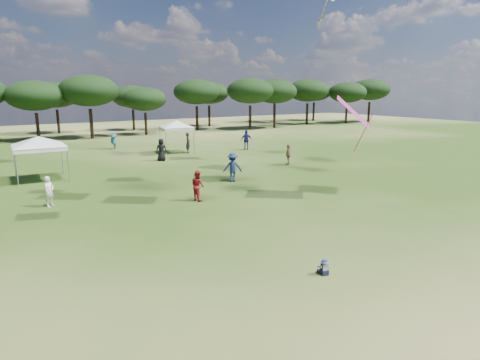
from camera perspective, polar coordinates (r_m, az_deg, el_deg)
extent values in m
plane|color=#334E17|center=(11.92, 16.54, -16.48)|extent=(140.00, 140.00, 0.00)
cylinder|color=black|center=(51.69, -26.81, 6.73)|extent=(0.37, 0.37, 3.21)
ellipsoid|color=black|center=(51.53, -27.21, 10.63)|extent=(6.24, 6.24, 3.36)
cylinder|color=black|center=(52.18, -20.37, 7.53)|extent=(0.41, 0.41, 3.56)
ellipsoid|color=black|center=(52.03, -20.71, 11.82)|extent=(6.91, 6.91, 3.73)
cylinder|color=black|center=(54.46, -13.25, 7.80)|extent=(0.33, 0.33, 2.88)
ellipsoid|color=black|center=(54.30, -13.42, 11.13)|extent=(5.60, 5.60, 3.02)
cylinder|color=black|center=(60.17, -6.13, 8.75)|extent=(0.39, 0.39, 3.44)
ellipsoid|color=black|center=(60.03, -6.21, 12.36)|extent=(6.69, 6.69, 3.60)
cylinder|color=black|center=(60.25, 1.45, 8.87)|extent=(0.40, 0.40, 3.53)
ellipsoid|color=black|center=(60.12, 1.47, 12.57)|extent=(6.86, 6.86, 3.70)
cylinder|color=black|center=(63.45, 4.92, 8.99)|extent=(0.40, 0.40, 3.47)
ellipsoid|color=black|center=(63.33, 4.99, 12.43)|extent=(6.74, 6.74, 3.63)
cylinder|color=black|center=(70.49, 9.51, 9.26)|extent=(0.41, 0.41, 3.57)
ellipsoid|color=black|center=(70.38, 9.63, 12.45)|extent=(6.94, 6.94, 3.74)
cylinder|color=black|center=(73.86, 14.89, 9.08)|extent=(0.38, 0.38, 3.35)
ellipsoid|color=black|center=(73.75, 15.05, 11.93)|extent=(6.51, 6.51, 3.51)
cylinder|color=black|center=(79.09, 17.85, 9.21)|extent=(0.42, 0.42, 3.66)
ellipsoid|color=black|center=(78.99, 18.05, 12.12)|extent=(7.10, 7.10, 3.83)
cylinder|color=black|center=(59.93, -24.44, 7.58)|extent=(0.37, 0.37, 3.20)
ellipsoid|color=black|center=(59.79, -24.75, 10.93)|extent=(6.21, 6.21, 3.35)
cylinder|color=black|center=(61.11, -14.90, 8.25)|extent=(0.34, 0.34, 2.99)
ellipsoid|color=black|center=(60.97, -15.07, 11.34)|extent=(5.81, 5.81, 3.13)
cylinder|color=black|center=(66.55, -4.39, 9.09)|extent=(0.38, 0.38, 3.31)
ellipsoid|color=black|center=(66.42, -4.44, 12.23)|extent=(6.43, 6.43, 3.47)
cylinder|color=black|center=(74.35, 4.90, 9.58)|extent=(0.42, 0.42, 3.64)
ellipsoid|color=black|center=(74.25, 4.96, 12.66)|extent=(7.06, 7.06, 3.81)
cylinder|color=black|center=(79.79, 10.42, 9.56)|extent=(0.40, 0.40, 3.46)
ellipsoid|color=black|center=(79.69, 10.53, 12.29)|extent=(6.72, 6.72, 3.62)
cylinder|color=gray|center=(27.27, -29.18, 1.29)|extent=(0.06, 0.06, 2.19)
cylinder|color=gray|center=(27.48, -23.23, 1.94)|extent=(0.06, 0.06, 2.19)
cylinder|color=gray|center=(30.10, -29.39, 2.19)|extent=(0.06, 0.06, 2.19)
cylinder|color=gray|center=(30.29, -23.99, 2.78)|extent=(0.06, 0.06, 2.19)
cube|color=silver|center=(28.60, -26.66, 4.13)|extent=(3.13, 3.13, 0.25)
pyramid|color=silver|center=(28.52, -26.80, 5.57)|extent=(6.15, 6.15, 0.60)
cylinder|color=gray|center=(36.21, -10.49, 5.23)|extent=(0.06, 0.06, 2.35)
cylinder|color=gray|center=(36.81, -6.56, 5.47)|extent=(0.06, 0.06, 2.35)
cylinder|color=gray|center=(38.71, -11.28, 5.66)|extent=(0.06, 0.06, 2.35)
cylinder|color=gray|center=(39.27, -7.58, 5.89)|extent=(0.06, 0.06, 2.35)
cube|color=silver|center=(37.61, -9.04, 7.27)|extent=(3.19, 3.19, 0.25)
pyramid|color=silver|center=(37.55, -9.07, 8.37)|extent=(5.46, 5.46, 0.60)
cube|color=black|center=(13.26, 11.89, -12.70)|extent=(0.26, 0.26, 0.17)
cube|color=black|center=(13.36, 11.24, -12.66)|extent=(0.12, 0.21, 0.09)
cube|color=black|center=(13.44, 11.79, -12.54)|extent=(0.12, 0.21, 0.09)
cube|color=white|center=(13.19, 11.93, -11.99)|extent=(0.23, 0.19, 0.22)
cylinder|color=white|center=(13.17, 11.29, -11.99)|extent=(0.11, 0.22, 0.13)
cylinder|color=white|center=(13.30, 12.28, -11.79)|extent=(0.11, 0.22, 0.13)
sphere|color=#E0B293|center=(13.13, 11.96, -11.40)|extent=(0.15, 0.15, 0.15)
cone|color=#44519F|center=(13.11, 11.96, -11.26)|extent=(0.25, 0.25, 0.02)
cylinder|color=#44519F|center=(13.10, 11.97, -11.12)|extent=(0.16, 0.16, 0.06)
imported|color=#A61B23|center=(21.23, -6.03, -0.80)|extent=(0.69, 0.84, 1.59)
imported|color=#8A654B|center=(31.49, 6.87, 3.60)|extent=(0.96, 0.94, 1.62)
imported|color=white|center=(22.16, -25.49, -1.48)|extent=(0.66, 0.65, 1.54)
imported|color=#255770|center=(41.82, -17.54, 5.37)|extent=(1.42, 2.12, 1.69)
imported|color=black|center=(33.73, -11.12, 4.24)|extent=(1.08, 0.99, 1.85)
imported|color=#2E2F33|center=(37.80, -7.38, 5.26)|extent=(0.71, 0.81, 1.86)
imported|color=navy|center=(25.43, -1.08, 1.81)|extent=(1.38, 1.15, 1.86)
imported|color=navy|center=(39.38, 0.92, 5.71)|extent=(1.22, 0.84, 1.93)
plane|color=#B12C77|center=(22.54, 15.83, 9.28)|extent=(3.05, 2.79, 1.82)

